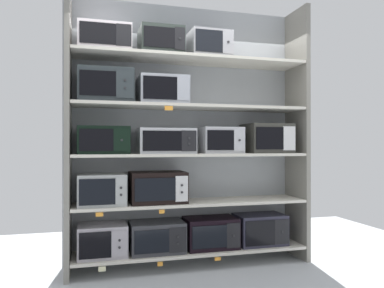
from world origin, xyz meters
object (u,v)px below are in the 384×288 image
object	(u,v)px
microwave_7	(166,141)
microwave_10	(106,86)
microwave_11	(162,91)
microwave_14	(210,45)
microwave_5	(158,187)
microwave_2	(211,233)
microwave_8	(220,140)
microwave_13	(161,42)
microwave_0	(102,240)
microwave_1	(157,237)
microwave_9	(267,139)
microwave_12	(104,39)
microwave_4	(102,189)
microwave_3	(260,229)
microwave_6	(104,140)

from	to	relation	value
microwave_7	microwave_10	world-z (taller)	microwave_10
microwave_11	microwave_14	distance (m)	0.73
microwave_5	microwave_14	xyz separation A→B (m)	(0.57, -0.00, 1.52)
microwave_5	microwave_14	world-z (taller)	microwave_14
microwave_2	microwave_11	xyz separation A→B (m)	(-0.53, -0.00, 1.51)
microwave_8	microwave_13	bearing A→B (deg)	179.99
microwave_5	microwave_7	size ratio (longest dim) A/B	0.98
microwave_0	microwave_1	bearing A→B (deg)	0.03
microwave_1	microwave_9	xyz separation A→B (m)	(1.25, 0.00, 1.02)
microwave_7	microwave_14	distance (m)	1.14
microwave_7	microwave_12	xyz separation A→B (m)	(-0.62, 0.00, 1.02)
microwave_4	microwave_5	xyz separation A→B (m)	(0.56, 0.00, 0.01)
microwave_13	microwave_14	distance (m)	0.53
microwave_2	microwave_11	world-z (taller)	microwave_11
microwave_7	microwave_8	size ratio (longest dim) A/B	1.32
microwave_4	microwave_10	distance (m)	1.03
microwave_3	microwave_9	bearing A→B (deg)	0.20
microwave_1	microwave_3	size ratio (longest dim) A/B	1.03
microwave_6	microwave_9	xyz separation A→B (m)	(1.79, 0.00, 0.03)
microwave_12	microwave_14	world-z (taller)	microwave_14
microwave_1	microwave_6	bearing A→B (deg)	-179.98
microwave_11	microwave_14	world-z (taller)	microwave_14
microwave_5	microwave_4	bearing A→B (deg)	-179.96
microwave_3	microwave_8	size ratio (longest dim) A/B	1.23
microwave_3	microwave_5	bearing A→B (deg)	179.98
microwave_7	microwave_9	size ratio (longest dim) A/B	1.18
microwave_3	microwave_1	bearing A→B (deg)	179.99
microwave_0	microwave_4	xyz separation A→B (m)	(-0.01, -0.00, 0.51)
microwave_9	microwave_10	distance (m)	1.84
microwave_1	microwave_2	bearing A→B (deg)	0.01
microwave_12	microwave_11	bearing A→B (deg)	-0.01
microwave_8	microwave_10	xyz separation A→B (m)	(-1.21, 0.00, 0.54)
microwave_11	microwave_3	bearing A→B (deg)	-0.00
microwave_8	microwave_9	world-z (taller)	microwave_9
microwave_4	microwave_0	bearing A→B (deg)	0.90
microwave_7	microwave_12	size ratio (longest dim) A/B	1.13
microwave_6	microwave_8	xyz separation A→B (m)	(1.23, 0.00, 0.00)
microwave_10	microwave_11	bearing A→B (deg)	-0.03
microwave_4	microwave_8	xyz separation A→B (m)	(1.25, 0.00, 0.49)
microwave_6	microwave_11	size ratio (longest dim) A/B	1.00
microwave_0	microwave_9	world-z (taller)	microwave_9
microwave_6	microwave_10	bearing A→B (deg)	0.72
microwave_12	microwave_7	bearing A→B (deg)	-0.01
microwave_6	microwave_5	bearing A→B (deg)	0.02
microwave_0	microwave_10	world-z (taller)	microwave_10
microwave_2	microwave_7	size ratio (longest dim) A/B	0.95
microwave_6	microwave_3	bearing A→B (deg)	-0.00
microwave_4	microwave_13	distance (m)	1.63
microwave_6	microwave_10	world-z (taller)	microwave_10
microwave_0	microwave_3	xyz separation A→B (m)	(1.71, -0.00, 0.01)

